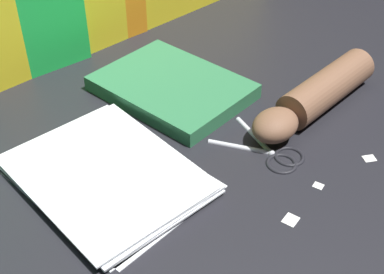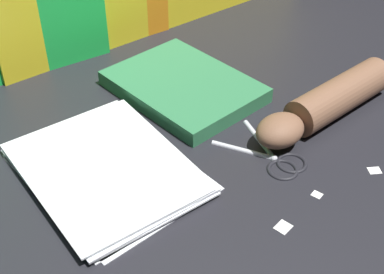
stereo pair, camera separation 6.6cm
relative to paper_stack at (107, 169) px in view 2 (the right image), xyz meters
name	(u,v)px [view 2 (the right image)]	position (x,y,z in m)	size (l,w,h in m)	color
ground_plane	(159,172)	(0.07, -0.04, -0.01)	(6.00, 6.00, 0.00)	black
paper_stack	(107,169)	(0.00, 0.00, 0.00)	(0.25, 0.31, 0.02)	white
book_closed	(183,87)	(0.23, 0.12, 0.01)	(0.23, 0.29, 0.03)	#2D7247
scissors	(275,157)	(0.24, -0.13, 0.00)	(0.11, 0.17, 0.01)	silver
hand_forearm	(326,103)	(0.39, -0.10, 0.02)	(0.32, 0.09, 0.07)	brown
paper_scrap_near	(375,170)	(0.34, -0.24, -0.01)	(0.03, 0.02, 0.00)	white
paper_scrap_mid	(283,227)	(0.14, -0.25, -0.01)	(0.03, 0.02, 0.00)	white
paper_scrap_far	(317,195)	(0.23, -0.23, -0.01)	(0.02, 0.02, 0.00)	white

